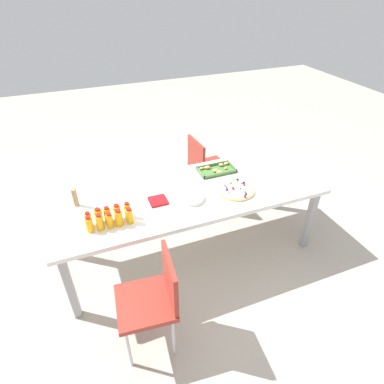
% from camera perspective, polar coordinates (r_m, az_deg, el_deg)
% --- Properties ---
extents(ground_plane, '(12.00, 12.00, 0.00)m').
position_cam_1_polar(ground_plane, '(3.34, -0.44, -10.28)').
color(ground_plane, '#B2A899').
extents(party_table, '(2.41, 0.88, 0.73)m').
position_cam_1_polar(party_table, '(2.91, -0.50, -0.88)').
color(party_table, white).
rests_on(party_table, ground_plane).
extents(chair_far_right, '(0.43, 0.43, 0.83)m').
position_cam_1_polar(chair_far_right, '(3.74, 2.32, 4.81)').
color(chair_far_right, maroon).
rests_on(chair_far_right, ground_plane).
extents(chair_near_left, '(0.44, 0.44, 0.83)m').
position_cam_1_polar(chair_near_left, '(2.36, -6.68, -17.85)').
color(chair_near_left, maroon).
rests_on(chair_near_left, ground_plane).
extents(juice_bottle_0, '(0.05, 0.05, 0.14)m').
position_cam_1_polar(juice_bottle_0, '(2.53, -17.78, -5.54)').
color(juice_bottle_0, '#F9AE14').
rests_on(juice_bottle_0, party_table).
extents(juice_bottle_1, '(0.05, 0.05, 0.14)m').
position_cam_1_polar(juice_bottle_1, '(2.53, -16.05, -5.20)').
color(juice_bottle_1, '#FAAC14').
rests_on(juice_bottle_1, party_table).
extents(juice_bottle_2, '(0.05, 0.05, 0.13)m').
position_cam_1_polar(juice_bottle_2, '(2.53, -14.40, -4.97)').
color(juice_bottle_2, '#FAAB14').
rests_on(juice_bottle_2, party_table).
extents(juice_bottle_3, '(0.06, 0.06, 0.14)m').
position_cam_1_polar(juice_bottle_3, '(2.53, -12.87, -4.54)').
color(juice_bottle_3, '#FAAC14').
rests_on(juice_bottle_3, party_table).
extents(juice_bottle_4, '(0.06, 0.06, 0.14)m').
position_cam_1_polar(juice_bottle_4, '(2.54, -11.03, -4.19)').
color(juice_bottle_4, '#F9AD14').
rests_on(juice_bottle_4, party_table).
extents(juice_bottle_5, '(0.05, 0.05, 0.13)m').
position_cam_1_polar(juice_bottle_5, '(2.59, -17.88, -4.70)').
color(juice_bottle_5, '#F9AF14').
rests_on(juice_bottle_5, party_table).
extents(juice_bottle_6, '(0.06, 0.06, 0.14)m').
position_cam_1_polar(juice_bottle_6, '(2.59, -16.24, -4.18)').
color(juice_bottle_6, '#F9AF14').
rests_on(juice_bottle_6, party_table).
extents(juice_bottle_7, '(0.06, 0.06, 0.14)m').
position_cam_1_polar(juice_bottle_7, '(2.59, -14.77, -3.90)').
color(juice_bottle_7, '#F9AC14').
rests_on(juice_bottle_7, party_table).
extents(juice_bottle_8, '(0.06, 0.06, 0.14)m').
position_cam_1_polar(juice_bottle_8, '(2.59, -13.12, -3.57)').
color(juice_bottle_8, '#FAAD14').
rests_on(juice_bottle_8, party_table).
extents(juice_bottle_9, '(0.05, 0.05, 0.14)m').
position_cam_1_polar(juice_bottle_9, '(2.60, -11.35, -3.23)').
color(juice_bottle_9, '#F9AB14').
rests_on(juice_bottle_9, party_table).
extents(fruit_pizza, '(0.34, 0.34, 0.05)m').
position_cam_1_polar(fruit_pizza, '(2.90, 7.76, 0.41)').
color(fruit_pizza, tan).
rests_on(fruit_pizza, party_table).
extents(snack_tray, '(0.35, 0.21, 0.04)m').
position_cam_1_polar(snack_tray, '(3.18, 4.36, 3.99)').
color(snack_tray, '#477238').
rests_on(snack_tray, party_table).
extents(plate_stack, '(0.22, 0.22, 0.03)m').
position_cam_1_polar(plate_stack, '(2.76, -0.05, -1.08)').
color(plate_stack, silver).
rests_on(plate_stack, party_table).
extents(napkin_stack, '(0.15, 0.15, 0.02)m').
position_cam_1_polar(napkin_stack, '(2.76, -6.05, -1.54)').
color(napkin_stack, red).
rests_on(napkin_stack, party_table).
extents(cardboard_tube, '(0.04, 0.04, 0.16)m').
position_cam_1_polar(cardboard_tube, '(2.83, -20.05, -0.92)').
color(cardboard_tube, '#9E7A56').
rests_on(cardboard_tube, party_table).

